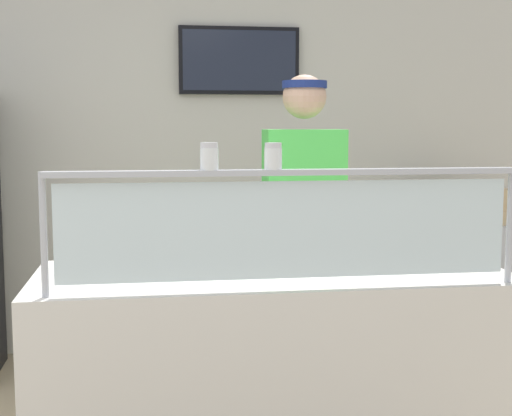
% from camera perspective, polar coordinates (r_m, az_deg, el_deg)
% --- Properties ---
extents(shop_rear_unit, '(6.24, 0.13, 2.70)m').
position_cam_1_polar(shop_rear_unit, '(4.95, -2.90, 4.65)').
color(shop_rear_unit, beige).
rests_on(shop_rear_unit, ground).
extents(serving_counter, '(1.84, 0.73, 0.95)m').
position_cam_1_polar(serving_counter, '(2.98, 1.30, -14.02)').
color(serving_counter, silver).
rests_on(serving_counter, ground).
extents(sneeze_guard, '(1.67, 0.06, 0.42)m').
position_cam_1_polar(sneeze_guard, '(2.51, 2.52, -0.41)').
color(sneeze_guard, '#B2B5BC').
rests_on(sneeze_guard, serving_counter).
extents(pizza_tray, '(0.41, 0.41, 0.04)m').
position_cam_1_polar(pizza_tray, '(2.97, 3.87, -4.24)').
color(pizza_tray, '#9EA0A8').
rests_on(pizza_tray, serving_counter).
extents(pizza_server, '(0.11, 0.29, 0.01)m').
position_cam_1_polar(pizza_server, '(2.94, 3.79, -3.89)').
color(pizza_server, '#ADAFB7').
rests_on(pizza_server, pizza_tray).
extents(parmesan_shaker, '(0.06, 0.06, 0.09)m').
position_cam_1_polar(parmesan_shaker, '(2.45, -3.70, 3.94)').
color(parmesan_shaker, white).
rests_on(parmesan_shaker, sneeze_guard).
extents(pepper_flake_shaker, '(0.06, 0.06, 0.09)m').
position_cam_1_polar(pepper_flake_shaker, '(2.48, 1.35, 3.96)').
color(pepper_flake_shaker, white).
rests_on(pepper_flake_shaker, sneeze_guard).
extents(worker_figure, '(0.41, 0.50, 1.76)m').
position_cam_1_polar(worker_figure, '(3.53, 3.84, -1.87)').
color(worker_figure, '#23232D').
rests_on(worker_figure, ground).
extents(prep_shelf, '(0.70, 0.55, 0.89)m').
position_cam_1_polar(prep_shelf, '(4.99, 15.71, -6.13)').
color(prep_shelf, '#B7BABF').
rests_on(prep_shelf, ground).
extents(pizza_box_stack, '(0.50, 0.48, 0.22)m').
position_cam_1_polar(pizza_box_stack, '(4.89, 15.90, 0.27)').
color(pizza_box_stack, tan).
rests_on(pizza_box_stack, prep_shelf).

